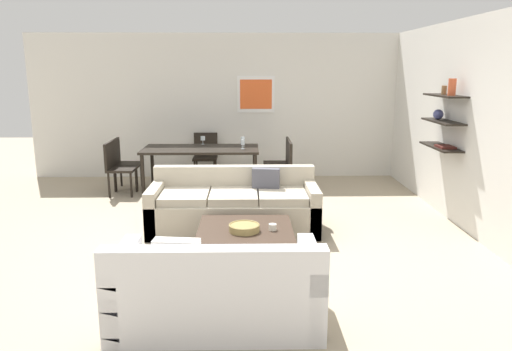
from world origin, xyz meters
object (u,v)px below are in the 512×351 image
at_px(coffee_table, 245,247).
at_px(dining_chair_right_far, 281,160).
at_px(decorative_bowl, 244,227).
at_px(wine_glass_head, 203,139).
at_px(sofa_beige, 234,208).
at_px(dining_table, 201,152).
at_px(dining_chair_right_near, 283,164).
at_px(wine_glass_right_near, 243,142).
at_px(dining_chair_head, 205,153).
at_px(candle_jar, 273,227).
at_px(wine_glass_right_far, 243,140).
at_px(loveseat_white, 217,289).
at_px(dining_chair_left_near, 116,165).
at_px(dining_chair_left_far, 123,160).

xyz_separation_m(coffee_table, dining_chair_right_far, (0.62, 3.35, 0.31)).
distance_m(decorative_bowl, wine_glass_head, 3.69).
relative_size(sofa_beige, dining_table, 1.11).
xyz_separation_m(dining_chair_right_far, dining_chair_right_near, (0.00, -0.42, 0.00)).
distance_m(sofa_beige, wine_glass_right_near, 1.98).
bearing_deg(dining_chair_right_far, dining_chair_head, 154.36).
relative_size(coffee_table, dining_table, 0.55).
bearing_deg(coffee_table, wine_glass_head, 102.07).
bearing_deg(candle_jar, sofa_beige, 110.78).
bearing_deg(wine_glass_right_far, dining_table, -170.86).
bearing_deg(loveseat_white, dining_chair_left_near, 114.56).
bearing_deg(wine_glass_head, candle_jar, -73.60).
height_order(decorative_bowl, wine_glass_right_near, wine_glass_right_near).
distance_m(sofa_beige, dining_chair_left_far, 2.99).
bearing_deg(sofa_beige, decorative_bowl, -83.42).
height_order(dining_chair_right_near, wine_glass_right_near, wine_glass_right_near).
distance_m(loveseat_white, dining_chair_right_near, 4.25).
height_order(loveseat_white, dining_table, loveseat_white).
xyz_separation_m(wine_glass_right_far, wine_glass_head, (-0.71, 0.29, -0.02)).
bearing_deg(wine_glass_head, dining_chair_right_far, -8.01).
bearing_deg(coffee_table, dining_table, 103.55).
xyz_separation_m(sofa_beige, decorative_bowl, (0.14, -1.18, 0.13)).
bearing_deg(dining_chair_right_far, dining_chair_left_far, 180.00).
bearing_deg(dining_chair_right_far, wine_glass_right_far, -172.03).
xyz_separation_m(loveseat_white, dining_chair_left_far, (-1.90, 4.58, 0.21)).
xyz_separation_m(dining_chair_head, wine_glass_right_far, (0.71, -0.75, 0.37)).
bearing_deg(wine_glass_right_near, dining_chair_head, 125.83).
relative_size(wine_glass_right_far, wine_glass_right_near, 1.05).
bearing_deg(dining_chair_left_near, loveseat_white, -65.44).
distance_m(candle_jar, dining_chair_right_far, 3.39).
xyz_separation_m(dining_chair_right_far, wine_glass_right_far, (-0.67, -0.09, 0.37)).
height_order(dining_chair_left_near, wine_glass_right_near, wine_glass_right_near).
bearing_deg(wine_glass_right_far, dining_chair_head, 133.25).
distance_m(dining_chair_right_far, wine_glass_right_near, 0.82).
relative_size(dining_chair_left_far, dining_chair_head, 1.00).
xyz_separation_m(coffee_table, decorative_bowl, (-0.01, -0.04, 0.23)).
bearing_deg(candle_jar, coffee_table, 176.66).
relative_size(dining_chair_right_far, dining_chair_left_near, 1.00).
distance_m(coffee_table, dining_chair_head, 4.09).
height_order(sofa_beige, dining_chair_left_near, dining_chair_left_near).
bearing_deg(wine_glass_right_near, candle_jar, -83.64).
bearing_deg(decorative_bowl, wine_glass_right_near, 90.73).
relative_size(dining_chair_right_far, wine_glass_right_near, 5.43).
height_order(dining_table, dining_chair_left_near, dining_chair_left_near).
distance_m(loveseat_white, candle_jar, 1.32).
bearing_deg(dining_chair_left_near, candle_jar, -50.61).
xyz_separation_m(wine_glass_head, wine_glass_right_near, (0.71, -0.52, 0.01)).
height_order(sofa_beige, loveseat_white, same).
distance_m(dining_table, wine_glass_head, 0.44).
distance_m(coffee_table, dining_chair_left_far, 3.99).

